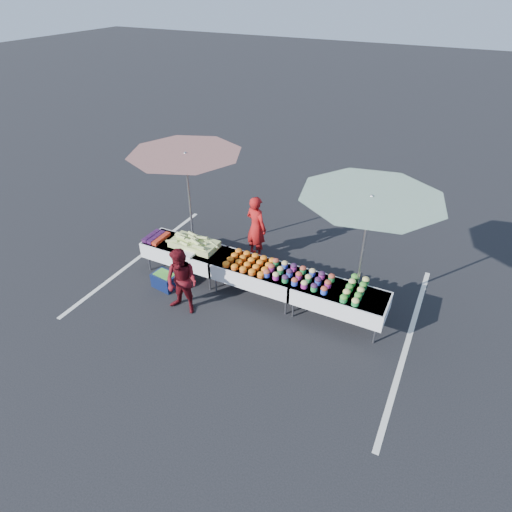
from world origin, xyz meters
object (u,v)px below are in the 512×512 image
at_px(vendor, 256,227).
at_px(storage_bin, 165,280).
at_px(table_right, 339,297).
at_px(customer, 182,282).
at_px(umbrella_left, 186,162).
at_px(table_left, 185,251).
at_px(table_center, 256,273).
at_px(umbrella_right, 370,208).

relative_size(vendor, storage_bin, 2.78).
height_order(table_right, customer, customer).
height_order(customer, umbrella_left, umbrella_left).
relative_size(table_left, vendor, 1.17).
bearing_deg(storage_bin, table_center, 26.55).
xyz_separation_m(table_left, customer, (0.72, -1.11, 0.14)).
relative_size(table_left, customer, 1.29).
xyz_separation_m(table_center, vendor, (-0.69, 1.37, 0.21)).
height_order(umbrella_left, storage_bin, umbrella_left).
relative_size(table_center, vendor, 1.17).
height_order(umbrella_left, umbrella_right, umbrella_right).
relative_size(customer, storage_bin, 2.53).
relative_size(table_left, umbrella_right, 0.61).
bearing_deg(umbrella_right, storage_bin, -165.06).
bearing_deg(table_center, vendor, 116.67).
bearing_deg(table_left, umbrella_left, 111.96).
height_order(table_left, umbrella_right, umbrella_right).
bearing_deg(customer, table_center, 45.98).
height_order(vendor, storage_bin, vendor).
relative_size(vendor, umbrella_right, 0.52).
bearing_deg(table_center, table_left, 180.00).
bearing_deg(umbrella_left, table_right, -11.53).
distance_m(customer, umbrella_right, 3.84).
relative_size(table_right, umbrella_left, 0.72).
distance_m(vendor, customer, 2.51).
bearing_deg(customer, table_right, 21.25).
relative_size(table_left, table_center, 1.00).
xyz_separation_m(table_left, umbrella_right, (3.83, 0.40, 1.81)).
distance_m(table_center, umbrella_left, 2.87).
bearing_deg(customer, vendor, 81.14).
bearing_deg(table_center, umbrella_left, 159.35).
bearing_deg(table_center, umbrella_right, 11.17).
relative_size(table_left, table_right, 1.00).
bearing_deg(umbrella_left, vendor, 21.56).
xyz_separation_m(vendor, umbrella_left, (-1.44, -0.57, 1.55)).
bearing_deg(umbrella_right, table_left, -174.03).
height_order(table_left, storage_bin, table_left).
xyz_separation_m(table_left, umbrella_left, (-0.32, 0.80, 1.76)).
xyz_separation_m(table_center, customer, (-1.08, -1.11, 0.14)).
height_order(table_right, umbrella_right, umbrella_right).
relative_size(umbrella_left, storage_bin, 4.53).
relative_size(table_center, table_right, 1.00).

